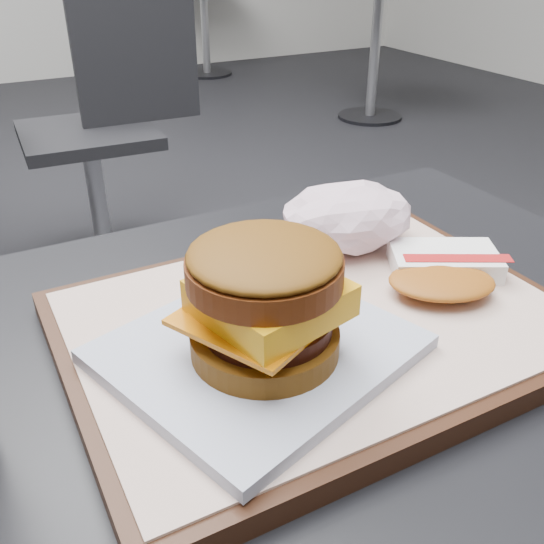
{
  "coord_description": "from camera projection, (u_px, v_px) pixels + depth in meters",
  "views": [
    {
      "loc": [
        -0.15,
        -0.29,
        1.05
      ],
      "look_at": [
        0.02,
        0.05,
        0.83
      ],
      "focal_mm": 40.0,
      "sensor_mm": 36.0,
      "label": 1
    }
  ],
  "objects": [
    {
      "name": "crumpled_wrapper",
      "position": [
        348.0,
        217.0,
        0.56
      ],
      "size": [
        0.13,
        0.1,
        0.06
      ],
      "primitive_type": null,
      "color": "white",
      "rests_on": "serving_tray"
    },
    {
      "name": "bg_table_near",
      "position": [
        377.0,
        23.0,
        3.57
      ],
      "size": [
        0.66,
        0.66,
        0.75
      ],
      "color": "black",
      "rests_on": "ground"
    },
    {
      "name": "bg_table_far",
      "position": [
        204.0,
        0.0,
        4.71
      ],
      "size": [
        0.66,
        0.66,
        0.75
      ],
      "color": "black",
      "rests_on": "ground"
    },
    {
      "name": "breakfast_sandwich",
      "position": [
        263.0,
        312.0,
        0.4
      ],
      "size": [
        0.23,
        0.22,
        0.09
      ],
      "color": "silver",
      "rests_on": "serving_tray"
    },
    {
      "name": "neighbor_chair",
      "position": [
        106.0,
        117.0,
        1.99
      ],
      "size": [
        0.61,
        0.44,
        0.88
      ],
      "color": "#B3B4B9",
      "rests_on": "ground"
    },
    {
      "name": "hash_brown",
      "position": [
        443.0,
        270.0,
        0.51
      ],
      "size": [
        0.13,
        0.12,
        0.02
      ],
      "color": "white",
      "rests_on": "serving_tray"
    },
    {
      "name": "serving_tray",
      "position": [
        318.0,
        325.0,
        0.47
      ],
      "size": [
        0.38,
        0.28,
        0.02
      ],
      "color": "black",
      "rests_on": "customer_table"
    }
  ]
}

